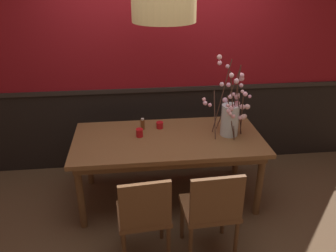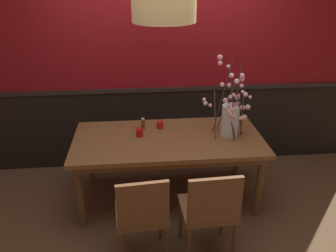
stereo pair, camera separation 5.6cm
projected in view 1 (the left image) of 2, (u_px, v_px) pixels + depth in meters
The scene contains 12 objects.
ground_plane at pixel (168, 197), 3.81m from camera, with size 24.00×24.00×0.00m, color brown.
back_wall at pixel (160, 59), 3.97m from camera, with size 5.41×0.14×2.75m.
dining_table at pixel (168, 144), 3.53m from camera, with size 1.95×0.94×0.75m.
chair_far_side_left at pixel (138, 123), 4.35m from camera, with size 0.45×0.44×0.94m.
chair_near_side_left at pixel (144, 214), 2.78m from camera, with size 0.46×0.43×0.88m.
chair_near_side_right at pixel (212, 208), 2.83m from camera, with size 0.48×0.44×0.90m.
chair_far_side_right at pixel (181, 121), 4.38m from camera, with size 0.47×0.44×0.94m.
vase_with_blossoms at pixel (230, 116), 3.47m from camera, with size 0.47×0.44×0.80m.
candle_holder_nearer_center at pixel (160, 125), 3.68m from camera, with size 0.08×0.08×0.07m.
candle_holder_nearer_edge at pixel (139, 133), 3.49m from camera, with size 0.08×0.08×0.09m.
condiment_bottle at pixel (143, 124), 3.64m from camera, with size 0.04×0.04×0.13m.
pendant_lamp at pixel (164, 9), 2.98m from camera, with size 0.57×0.57×0.85m.
Camera 1 is at (-0.35, -3.09, 2.34)m, focal length 36.20 mm.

